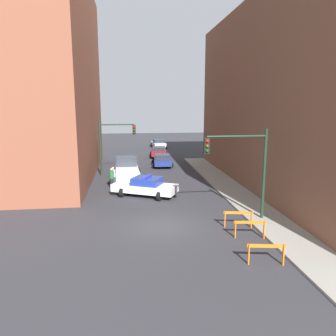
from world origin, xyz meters
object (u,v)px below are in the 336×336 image
object	(u,v)px
white_truck	(127,169)
pedestrian_corner	(113,177)
traffic_light_near	(245,161)
police_car	(145,186)
parked_car_far	(158,143)
pedestrian_crossing	(112,178)
traffic_light_far	(112,140)
barrier_back	(238,217)
barrier_front	(266,251)
parked_car_near	(162,160)
parked_car_mid	(159,152)
barrier_mid	(250,226)

from	to	relation	value
white_truck	pedestrian_corner	world-z (taller)	white_truck
traffic_light_near	police_car	world-z (taller)	traffic_light_near
parked_car_far	pedestrian_crossing	bearing A→B (deg)	-108.11
pedestrian_crossing	pedestrian_corner	distance (m)	0.48
traffic_light_far	pedestrian_crossing	xyz separation A→B (m)	(0.14, -5.18, -2.54)
white_truck	pedestrian_corner	distance (m)	3.05
traffic_light_far	barrier_back	xyz separation A→B (m)	(7.41, -14.65, -2.78)
traffic_light_near	barrier_front	xyz separation A→B (m)	(-0.86, -5.28, -2.91)
white_truck	parked_car_near	bearing A→B (deg)	54.97
white_truck	pedestrian_crossing	world-z (taller)	white_truck
police_car	parked_car_far	distance (m)	27.38
parked_car_far	white_truck	bearing A→B (deg)	-107.12
parked_car_near	pedestrian_crossing	bearing A→B (deg)	-115.61
traffic_light_near	traffic_light_far	distance (m)	15.83
parked_car_mid	parked_car_far	bearing A→B (deg)	90.45
parked_car_far	pedestrian_corner	xyz separation A→B (m)	(-5.99, -24.15, 0.19)
parked_car_mid	barrier_mid	bearing A→B (deg)	-79.90
parked_car_far	barrier_back	distance (m)	34.11
traffic_light_far	parked_car_near	xyz separation A→B (m)	(5.18, 3.99, -2.72)
pedestrian_crossing	parked_car_near	bearing A→B (deg)	-165.43
parked_car_mid	traffic_light_near	bearing A→B (deg)	-78.20
police_car	barrier_back	world-z (taller)	police_car
barrier_mid	barrier_back	size ratio (longest dim) A/B	1.00
parked_car_far	barrier_mid	world-z (taller)	parked_car_far
traffic_light_far	parked_car_mid	size ratio (longest dim) A/B	1.17
police_car	parked_car_far	xyz separation A→B (m)	(3.52, 27.15, -0.05)
barrier_back	white_truck	bearing A→B (deg)	115.40
traffic_light_near	barrier_back	xyz separation A→B (m)	(-0.62, -1.01, -2.91)
traffic_light_near	parked_car_far	xyz separation A→B (m)	(-1.81, 33.08, -2.86)
traffic_light_far	police_car	xyz separation A→B (m)	(2.70, -7.71, -2.67)
white_truck	barrier_mid	world-z (taller)	white_truck
pedestrian_corner	barrier_mid	distance (m)	13.55
police_car	pedestrian_corner	distance (m)	3.89
pedestrian_corner	barrier_front	bearing A→B (deg)	-82.14
parked_car_mid	parked_car_far	size ratio (longest dim) A/B	1.01
pedestrian_corner	barrier_front	xyz separation A→B (m)	(6.93, -14.21, -0.24)
parked_car_mid	barrier_mid	size ratio (longest dim) A/B	2.81
traffic_light_near	traffic_light_far	bearing A→B (deg)	120.50
traffic_light_near	parked_car_near	distance (m)	18.08
police_car	parked_car_near	xyz separation A→B (m)	(2.48, 11.70, -0.05)
parked_car_near	barrier_front	xyz separation A→B (m)	(1.98, -22.90, -0.06)
traffic_light_near	traffic_light_far	xyz separation A→B (m)	(-8.03, 13.64, -0.13)
white_truck	parked_car_near	size ratio (longest dim) A/B	1.24
barrier_front	traffic_light_near	bearing A→B (deg)	80.70
traffic_light_far	parked_car_far	size ratio (longest dim) A/B	1.18
police_car	barrier_back	size ratio (longest dim) A/B	3.18
parked_car_mid	pedestrian_corner	world-z (taller)	pedestrian_corner
police_car	white_truck	size ratio (longest dim) A/B	0.92
police_car	barrier_mid	size ratio (longest dim) A/B	3.18
white_truck	traffic_light_near	bearing A→B (deg)	-62.21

